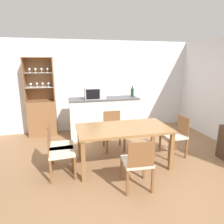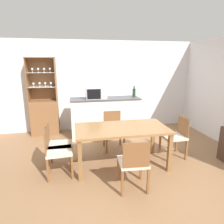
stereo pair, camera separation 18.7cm
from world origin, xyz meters
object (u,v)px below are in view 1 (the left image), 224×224
wine_bottle (132,92)px  dining_chair_head_far (113,130)px  display_cabinet (42,113)px  dining_chair_head_near (138,162)px  dining_chair_side_left_near (59,152)px  dining_table (123,132)px  dining_chair_side_right_far (175,135)px  dining_chair_side_left_far (59,146)px  microwave (95,93)px

wine_bottle → dining_chair_head_far: bearing=-129.1°
display_cabinet → dining_chair_head_near: (1.66, -2.90, -0.17)m
dining_chair_head_far → dining_chair_side_left_near: bearing=38.3°
dining_table → wine_bottle: bearing=66.2°
dining_chair_side_right_far → dining_chair_side_left_far: size_ratio=1.00×
dining_chair_head_far → dining_chair_side_left_far: bearing=29.0°
display_cabinet → dining_chair_side_left_far: display_cabinet is taller
dining_chair_head_far → wine_bottle: size_ratio=2.94×
display_cabinet → dining_chair_head_far: display_cabinet is taller
display_cabinet → wine_bottle: bearing=-9.3°
dining_chair_side_left_far → wine_bottle: size_ratio=2.94×
dining_table → dining_chair_side_left_far: dining_chair_side_left_far is taller
dining_table → dining_chair_side_right_far: (1.19, 0.14, -0.23)m
dining_chair_side_left_near → dining_table: bearing=92.4°
dining_chair_head_near → dining_chair_side_left_near: (-1.19, 0.65, 0.00)m
microwave → wine_bottle: (1.05, 0.13, -0.03)m
dining_chair_head_near → dining_chair_side_right_far: bearing=41.2°
dining_chair_side_right_far → wine_bottle: bearing=14.0°
dining_chair_head_near → dining_chair_side_left_near: same height
dining_table → dining_chair_side_left_near: 1.22m
dining_table → dining_chair_head_near: dining_chair_head_near is taller
dining_chair_side_left_far → dining_table: bearing=84.3°
display_cabinet → dining_chair_side_left_near: display_cabinet is taller
dining_table → dining_chair_side_left_near: dining_chair_side_left_near is taller
dining_chair_head_far → dining_chair_side_right_far: size_ratio=1.00×
dining_chair_head_near → microwave: microwave is taller
dining_chair_head_far → wine_bottle: (0.76, 0.94, 0.71)m
dining_chair_side_left_near → dining_chair_head_far: bearing=123.5°
dining_chair_head_far → microwave: size_ratio=1.62×
display_cabinet → dining_chair_head_near: 3.35m
dining_chair_side_right_far → wine_bottle: 1.79m
dining_chair_side_left_near → microwave: microwave is taller
dining_chair_head_near → dining_chair_side_left_far: size_ratio=1.00×
dining_chair_side_left_far → microwave: 1.86m
dining_table → dining_chair_head_far: 0.82m
display_cabinet → dining_chair_side_right_far: bearing=-34.8°
dining_table → dining_chair_head_far: dining_chair_head_far is taller
display_cabinet → dining_chair_head_far: 2.13m
display_cabinet → dining_chair_side_left_near: 2.31m
dining_chair_side_left_far → dining_chair_side_left_near: bearing=0.9°
dining_table → wine_bottle: size_ratio=5.95×
dining_table → wine_bottle: (0.76, 1.72, 0.48)m
dining_chair_side_right_far → dining_chair_head_near: bearing=126.4°
dining_chair_side_left_far → dining_chair_head_near: bearing=53.1°
dining_chair_side_right_far → dining_chair_head_far: bearing=60.2°
dining_table → dining_chair_head_far: bearing=90.0°
microwave → dining_chair_head_far: bearing=-70.3°
display_cabinet → microwave: bearing=-21.1°
dining_chair_head_far → microwave: 1.12m
display_cabinet → dining_chair_head_far: bearing=-38.8°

